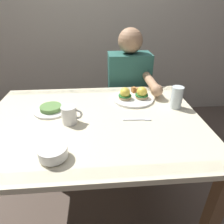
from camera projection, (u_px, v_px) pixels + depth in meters
ground_plane at (98, 206)px, 1.46m from camera, size 6.00×6.00×0.00m
back_wall at (91, 2)px, 2.14m from camera, size 4.80×0.10×2.60m
dining_table at (94, 135)px, 1.16m from camera, size 1.20×0.90×0.74m
eggs_benedict_plate at (133, 96)px, 1.31m from camera, size 0.27×0.27×0.09m
fruit_bowl at (53, 153)px, 0.82m from camera, size 0.12×0.12×0.05m
coffee_mug at (70, 114)px, 1.05m from camera, size 0.11×0.08×0.09m
fork at (139, 119)px, 1.10m from camera, size 0.16×0.03×0.00m
water_glass_near at (176, 99)px, 1.20m from camera, size 0.07×0.07×0.13m
side_plate at (51, 109)px, 1.18m from camera, size 0.20×0.20×0.04m
diner_person at (129, 90)px, 1.69m from camera, size 0.34×0.54×1.14m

